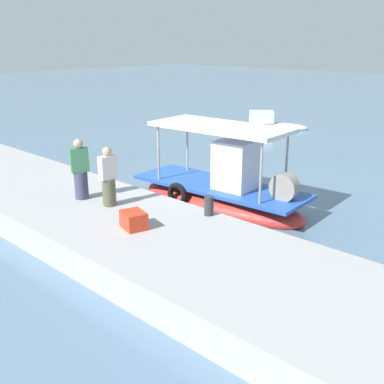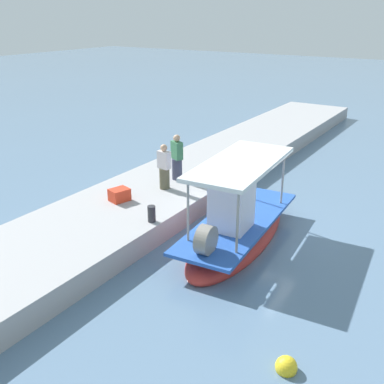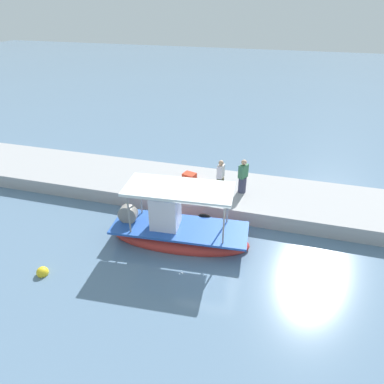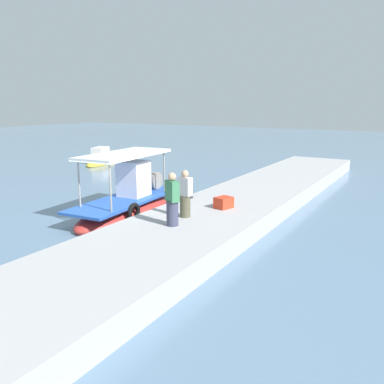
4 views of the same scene
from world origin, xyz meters
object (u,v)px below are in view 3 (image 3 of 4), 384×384
object	(u,v)px
fisherman_near_bollard	(220,177)
fisherman_by_crate	(243,178)
cargo_crate	(189,177)
main_fishing_boat	(178,231)
mooring_bollard	(164,192)
marker_buoy	(43,272)

from	to	relation	value
fisherman_near_bollard	fisherman_by_crate	bearing A→B (deg)	-170.47
fisherman_by_crate	cargo_crate	distance (m)	2.86
cargo_crate	fisherman_near_bollard	bearing A→B (deg)	160.73
fisherman_near_bollard	cargo_crate	xyz separation A→B (m)	(1.73, -0.60, -0.53)
main_fishing_boat	cargo_crate	distance (m)	4.13
fisherman_near_bollard	fisherman_by_crate	distance (m)	1.06
main_fishing_boat	mooring_bollard	world-z (taller)	main_fishing_boat
main_fishing_boat	fisherman_by_crate	distance (m)	4.32
fisherman_by_crate	marker_buoy	xyz separation A→B (m)	(6.36, 6.92, -1.39)
cargo_crate	marker_buoy	world-z (taller)	cargo_crate
main_fishing_boat	fisherman_by_crate	world-z (taller)	main_fishing_boat
cargo_crate	mooring_bollard	bearing A→B (deg)	69.04
cargo_crate	marker_buoy	bearing A→B (deg)	63.96
fisherman_by_crate	main_fishing_boat	bearing A→B (deg)	59.62
cargo_crate	fisherman_by_crate	bearing A→B (deg)	171.23
mooring_bollard	marker_buoy	bearing A→B (deg)	62.30
main_fishing_boat	cargo_crate	bearing A→B (deg)	-80.92
fisherman_near_bollard	cargo_crate	bearing A→B (deg)	-19.27
main_fishing_boat	fisherman_by_crate	bearing A→B (deg)	-120.38
fisherman_near_bollard	fisherman_by_crate	world-z (taller)	fisherman_by_crate
fisherman_by_crate	mooring_bollard	bearing A→B (deg)	22.65
fisherman_near_bollard	fisherman_by_crate	xyz separation A→B (m)	(-1.05, -0.18, 0.04)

